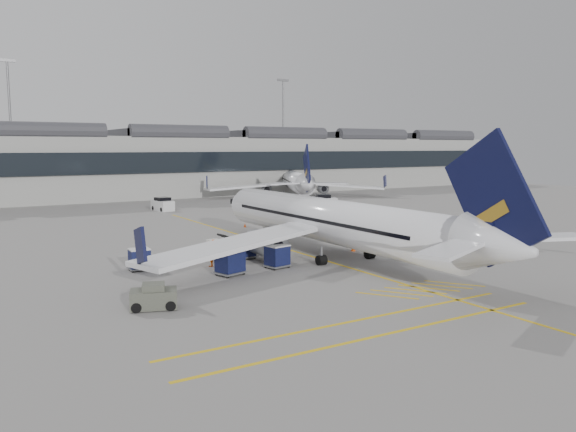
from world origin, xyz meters
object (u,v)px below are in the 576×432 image
baggage_cart_a (245,248)px  pushback_tug (154,297)px  airliner_main (334,222)px  ramp_agent_a (214,250)px  ramp_agent_b (212,254)px  belt_loader (227,251)px

baggage_cart_a → pushback_tug: baggage_cart_a is taller
airliner_main → baggage_cart_a: size_ratio=22.73×
airliner_main → pushback_tug: 18.77m
airliner_main → ramp_agent_a: bearing=155.4°
airliner_main → ramp_agent_a: size_ratio=22.06×
ramp_agent_a → ramp_agent_b: size_ratio=0.90×
ramp_agent_b → pushback_tug: ramp_agent_b is taller
belt_loader → baggage_cart_a: (1.18, -0.83, 0.28)m
ramp_agent_a → pushback_tug: 13.61m
belt_loader → ramp_agent_b: 3.31m
ramp_agent_a → belt_loader: bearing=-19.5°
airliner_main → ramp_agent_a: 10.05m
belt_loader → pushback_tug: (-9.84, -11.06, 0.04)m
belt_loader → ramp_agent_a: belt_loader is taller
belt_loader → airliner_main: bearing=-38.1°
ramp_agent_a → airliner_main: bearing=-60.8°
baggage_cart_a → pushback_tug: size_ratio=0.57×
airliner_main → baggage_cart_a: bearing=150.1°
pushback_tug → ramp_agent_a: bearing=70.8°
belt_loader → pushback_tug: bearing=-139.2°
ramp_agent_b → pushback_tug: 11.54m
airliner_main → belt_loader: bearing=149.2°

